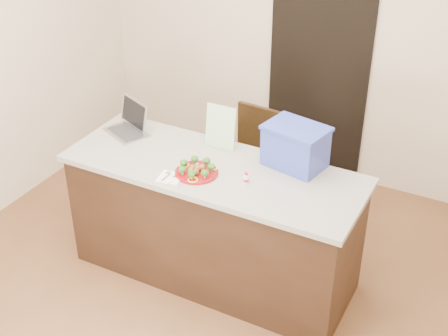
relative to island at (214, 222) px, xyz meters
The scene contains 16 objects.
ground 0.53m from the island, 90.00° to the right, with size 4.00×4.00×0.00m, color brown.
room_shell 1.18m from the island, 90.00° to the right, with size 4.00×4.00×4.00m.
doorway 1.81m from the island, 86.69° to the left, with size 0.90×0.02×2.00m, color black.
island is the anchor object (origin of this frame).
plate 0.49m from the island, 113.27° to the right, with size 0.29×0.29×0.02m.
meatballs 0.52m from the island, 115.63° to the right, with size 0.10×0.11×0.04m.
broccoli 0.53m from the island, 113.27° to the right, with size 0.24×0.24×0.04m.
pepper_rings 0.50m from the island, 113.27° to the right, with size 0.25×0.26×0.01m.
napkin 0.56m from the island, 125.99° to the right, with size 0.15×0.15×0.01m, color white.
fork 0.56m from the island, 129.43° to the right, with size 0.03×0.13×0.00m.
knife 0.56m from the island, 119.56° to the right, with size 0.03×0.20×0.01m.
yogurt_bottle 0.57m from the island, 15.43° to the right, with size 0.04×0.04×0.08m.
laptop 0.96m from the island, 167.60° to the left, with size 0.38×0.37×0.23m.
leaflet 0.67m from the island, 107.56° to the left, with size 0.22×0.00×0.32m, color white.
blue_box 0.82m from the island, 30.02° to the left, with size 0.45×0.36×0.29m.
chair 0.92m from the island, 97.26° to the left, with size 0.43×0.43×0.91m.
Camera 1 is at (1.73, -2.88, 3.09)m, focal length 50.00 mm.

